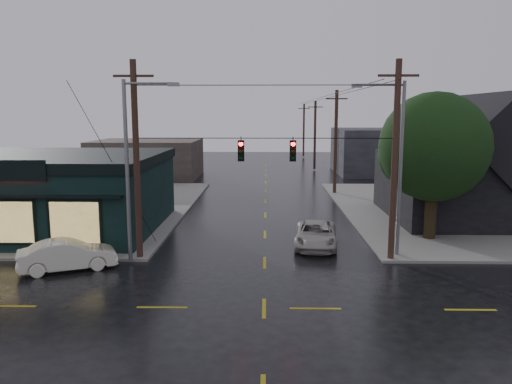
{
  "coord_description": "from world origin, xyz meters",
  "views": [
    {
      "loc": [
        0.07,
        -18.51,
        7.52
      ],
      "look_at": [
        -0.44,
        6.13,
        3.63
      ],
      "focal_mm": 35.0,
      "sensor_mm": 36.0,
      "label": 1
    }
  ],
  "objects_px": {
    "utility_pole_ne": "(390,261)",
    "sedan_cream": "(68,255)",
    "corner_tree": "(434,147)",
    "suv_silver": "(316,235)",
    "utility_pole_nw": "(140,259)"
  },
  "relations": [
    {
      "from": "utility_pole_ne",
      "to": "suv_silver",
      "type": "bearing_deg",
      "value": 142.97
    },
    {
      "from": "corner_tree",
      "to": "suv_silver",
      "type": "xyz_separation_m",
      "value": [
        -6.94,
        -1.58,
        -4.88
      ]
    },
    {
      "from": "utility_pole_ne",
      "to": "sedan_cream",
      "type": "distance_m",
      "value": 16.15
    },
    {
      "from": "corner_tree",
      "to": "utility_pole_ne",
      "type": "relative_size",
      "value": 0.85
    },
    {
      "from": "utility_pole_nw",
      "to": "sedan_cream",
      "type": "relative_size",
      "value": 2.23
    },
    {
      "from": "utility_pole_ne",
      "to": "sedan_cream",
      "type": "height_order",
      "value": "utility_pole_ne"
    },
    {
      "from": "sedan_cream",
      "to": "suv_silver",
      "type": "bearing_deg",
      "value": -93.89
    },
    {
      "from": "utility_pole_nw",
      "to": "suv_silver",
      "type": "bearing_deg",
      "value": 16.0
    },
    {
      "from": "utility_pole_ne",
      "to": "sedan_cream",
      "type": "relative_size",
      "value": 2.23
    },
    {
      "from": "utility_pole_nw",
      "to": "utility_pole_ne",
      "type": "distance_m",
      "value": 13.0
    },
    {
      "from": "corner_tree",
      "to": "suv_silver",
      "type": "relative_size",
      "value": 1.73
    },
    {
      "from": "corner_tree",
      "to": "utility_pole_nw",
      "type": "height_order",
      "value": "corner_tree"
    },
    {
      "from": "suv_silver",
      "to": "sedan_cream",
      "type": "bearing_deg",
      "value": -153.7
    },
    {
      "from": "utility_pole_nw",
      "to": "suv_silver",
      "type": "height_order",
      "value": "utility_pole_nw"
    },
    {
      "from": "corner_tree",
      "to": "utility_pole_ne",
      "type": "xyz_separation_m",
      "value": [
        -3.36,
        -4.28,
        -5.58
      ]
    }
  ]
}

